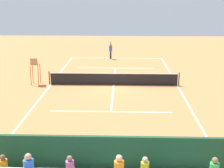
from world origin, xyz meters
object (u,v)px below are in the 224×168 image
(tennis_net, at_px, (114,79))
(tennis_ball_near, at_px, (115,60))
(tennis_ball_far, at_px, (128,66))
(courtside_bench, at_px, (184,163))
(umpire_chair, at_px, (35,68))
(tennis_player, at_px, (111,50))
(tennis_racket, at_px, (107,59))

(tennis_net, bearing_deg, tennis_ball_near, -88.85)
(tennis_ball_far, bearing_deg, tennis_net, 79.48)
(courtside_bench, bearing_deg, tennis_net, -76.46)
(umpire_chair, bearing_deg, tennis_ball_far, -137.66)
(courtside_bench, relative_size, tennis_ball_near, 27.27)
(courtside_bench, height_order, tennis_player, tennis_player)
(tennis_player, relative_size, tennis_ball_far, 29.18)
(tennis_player, relative_size, tennis_racket, 3.44)
(tennis_ball_near, bearing_deg, umpire_chair, 57.98)
(courtside_bench, distance_m, tennis_player, 24.15)
(umpire_chair, relative_size, courtside_bench, 1.19)
(tennis_racket, bearing_deg, tennis_ball_far, 121.32)
(tennis_player, xyz_separation_m, tennis_racket, (0.41, -0.02, -1.00))
(tennis_net, height_order, courtside_bench, tennis_net)
(tennis_racket, relative_size, tennis_ball_near, 8.48)
(umpire_chair, distance_m, tennis_racket, 11.86)
(tennis_net, bearing_deg, tennis_racket, -84.31)
(tennis_racket, bearing_deg, tennis_net, 95.69)
(umpire_chair, relative_size, tennis_player, 1.11)
(umpire_chair, height_order, tennis_racket, umpire_chair)
(tennis_racket, relative_size, tennis_ball_far, 8.48)
(tennis_ball_far, bearing_deg, tennis_ball_near, -62.67)
(umpire_chair, distance_m, tennis_ball_near, 11.40)
(courtside_bench, relative_size, tennis_ball_far, 27.27)
(tennis_racket, xyz_separation_m, tennis_ball_far, (-2.32, 3.81, 0.02))
(tennis_ball_far, bearing_deg, umpire_chair, 42.34)
(umpire_chair, bearing_deg, tennis_racket, -115.88)
(tennis_racket, height_order, tennis_ball_far, tennis_ball_far)
(courtside_bench, height_order, tennis_ball_near, courtside_bench)
(tennis_racket, bearing_deg, umpire_chair, 64.12)
(tennis_net, xyz_separation_m, tennis_ball_far, (-1.26, -6.78, -0.47))
(courtside_bench, bearing_deg, umpire_chair, -54.67)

